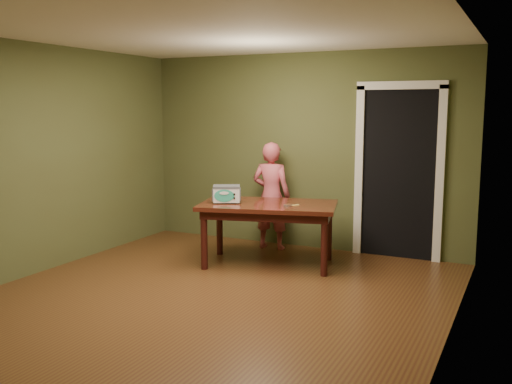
% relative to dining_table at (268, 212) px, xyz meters
% --- Properties ---
extents(floor, '(5.00, 5.00, 0.00)m').
position_rel_dining_table_xyz_m(floor, '(0.01, -1.45, -0.65)').
color(floor, '#563818').
rests_on(floor, ground).
extents(room_shell, '(4.52, 5.02, 2.61)m').
position_rel_dining_table_xyz_m(room_shell, '(0.01, -1.45, 1.06)').
color(room_shell, '#4A542C').
rests_on(room_shell, ground).
extents(doorway, '(1.10, 0.66, 2.25)m').
position_rel_dining_table_xyz_m(doorway, '(1.31, 1.33, 0.41)').
color(doorway, black).
rests_on(doorway, ground).
extents(dining_table, '(1.78, 1.27, 0.75)m').
position_rel_dining_table_xyz_m(dining_table, '(0.00, 0.00, 0.00)').
color(dining_table, '#32160B').
rests_on(dining_table, floor).
extents(toy_oven, '(0.39, 0.35, 0.21)m').
position_rel_dining_table_xyz_m(toy_oven, '(-0.47, -0.18, 0.21)').
color(toy_oven, '#4C4F54').
rests_on(toy_oven, dining_table).
extents(baking_pan, '(0.10, 0.10, 0.02)m').
position_rel_dining_table_xyz_m(baking_pan, '(0.29, -0.09, 0.11)').
color(baking_pan, silver).
rests_on(baking_pan, dining_table).
extents(spatula, '(0.12, 0.16, 0.01)m').
position_rel_dining_table_xyz_m(spatula, '(0.33, -0.03, 0.10)').
color(spatula, '#FFEF6E').
rests_on(spatula, dining_table).
extents(child, '(0.54, 0.38, 1.43)m').
position_rel_dining_table_xyz_m(child, '(-0.30, 0.75, 0.07)').
color(child, '#C6515D').
rests_on(child, floor).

